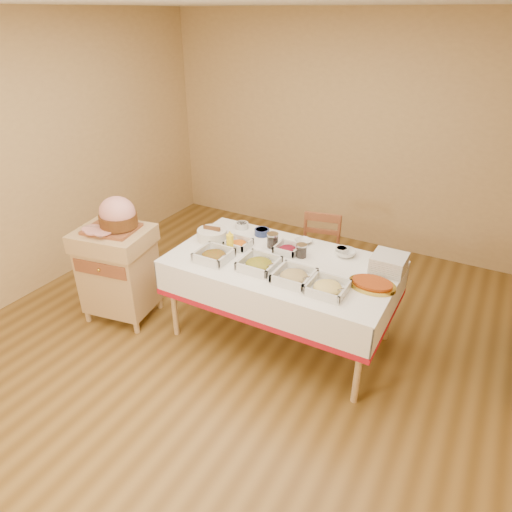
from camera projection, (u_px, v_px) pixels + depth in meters
The scene contains 22 objects.
room_shell at pixel (229, 204), 3.34m from camera, with size 5.00×5.00×5.00m.
dining_table at pixel (282, 278), 3.77m from camera, with size 1.82×1.02×0.76m.
butcher_cart at pixel (118, 268), 4.11m from camera, with size 0.70×0.62×0.88m.
dining_chair at pixel (318, 258), 4.42m from camera, with size 0.45×0.44×0.85m.
ham_on_board at pixel (117, 216), 3.88m from camera, with size 0.45×0.43×0.30m.
serving_dish_a at pixel (214, 255), 3.70m from camera, with size 0.27×0.27×0.12m.
serving_dish_b at pixel (259, 264), 3.58m from camera, with size 0.28×0.28×0.12m.
serving_dish_c at pixel (294, 276), 3.41m from camera, with size 0.28×0.28×0.11m.
serving_dish_d at pixel (328, 287), 3.28m from camera, with size 0.27×0.27×0.10m.
serving_dish_e at pixel (238, 244), 3.90m from camera, with size 0.21×0.20×0.09m.
serving_dish_f at pixel (288, 249), 3.82m from camera, with size 0.20×0.19×0.09m.
small_bowl_left at pixel (242, 225), 4.24m from camera, with size 0.12×0.12×0.06m.
small_bowl_mid at pixel (262, 232), 4.11m from camera, with size 0.14×0.14×0.06m.
small_bowl_right at pixel (342, 250), 3.80m from camera, with size 0.11×0.11×0.05m.
bowl_white_imported at pixel (303, 241), 3.97m from camera, with size 0.14×0.14×0.03m, color silver.
bowl_small_imported at pixel (346, 253), 3.76m from camera, with size 0.17×0.17×0.05m, color silver.
preserve_jar_left at pixel (273, 241), 3.89m from camera, with size 0.10×0.10×0.13m.
preserve_jar_right at pixel (301, 251), 3.74m from camera, with size 0.09×0.09×0.11m.
mustard_bottle at pixel (230, 242), 3.81m from camera, with size 0.06×0.06×0.19m.
bread_basket at pixel (212, 234), 4.02m from camera, with size 0.26×0.26×0.12m.
plate_stack at pixel (389, 263), 3.52m from camera, with size 0.25×0.25×0.14m.
brass_platter at pixel (372, 284), 3.34m from camera, with size 0.35×0.25×0.05m.
Camera 1 is at (1.69, -2.63, 2.55)m, focal length 32.00 mm.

